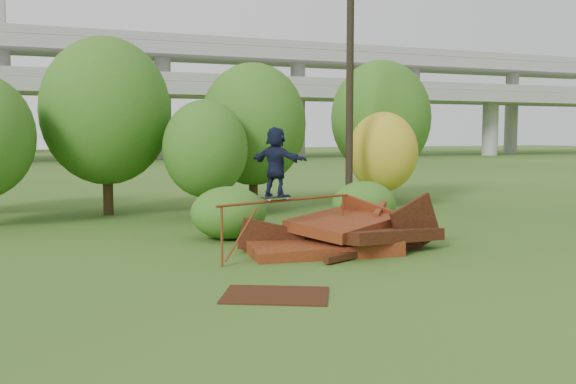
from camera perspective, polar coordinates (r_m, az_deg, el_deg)
name	(u,v)px	position (r m, az deg, el deg)	size (l,w,h in m)	color
ground	(352,266)	(15.17, 5.72, -6.56)	(240.00, 240.00, 0.00)	#2D5116
scrap_pile	(343,236)	(17.04, 4.94, -3.94)	(5.52, 3.42, 1.79)	#401D0B
grind_rail	(287,211)	(16.11, -0.07, -1.66)	(4.10, 1.42, 1.46)	maroon
skateboard	(276,197)	(15.84, -1.07, -0.46)	(0.84, 0.46, 0.08)	black
skater	(276,162)	(15.78, -1.07, 2.71)	(1.59, 0.51, 1.72)	#131832
flat_plate	(276,295)	(12.40, -1.11, -9.14)	(2.00, 1.43, 0.03)	#34190B
tree_1	(106,111)	(25.21, -15.87, 6.93)	(4.82, 4.82, 6.71)	black
tree_2	(205,149)	(23.17, -7.36, 3.81)	(3.05, 3.05, 4.30)	black
tree_3	(253,124)	(25.85, -3.12, 6.02)	(4.26, 4.26, 5.91)	black
tree_4	(383,152)	(26.97, 8.45, 3.53)	(2.89, 2.89, 3.99)	black
tree_5	(381,118)	(29.93, 8.25, 6.52)	(4.58, 4.58, 6.44)	black
shrub_left	(229,213)	(18.87, -5.30, -1.85)	(2.24, 2.07, 1.55)	#205516
shrub_right	(364,204)	(21.34, 6.75, -1.08)	(2.16, 1.98, 1.53)	#205516
utility_pole	(350,89)	(24.68, 5.51, 9.06)	(1.40, 0.28, 9.36)	black
freeway_overpass	(88,69)	(76.67, -17.35, 10.40)	(160.00, 15.00, 13.70)	gray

